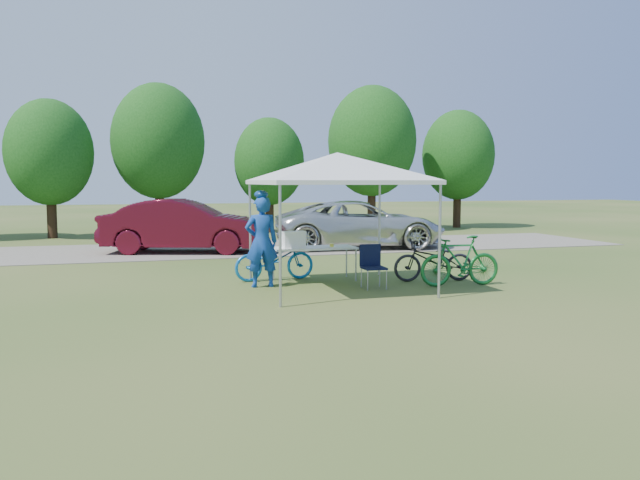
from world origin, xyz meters
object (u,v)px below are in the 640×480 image
object	(u,v)px
cooler	(294,239)
folding_chair	(372,262)
folding_table	(314,249)
minivan	(360,224)
bike_green	(460,261)
bike_dark	(434,260)
bike_blue	(274,259)
sedan	(184,226)
cyclist	(262,242)

from	to	relation	value
cooler	folding_chair	bearing A→B (deg)	-41.91
folding_table	minivan	xyz separation A→B (m)	(3.22, 6.02, 0.09)
bike_green	bike_dark	world-z (taller)	bike_green
bike_green	bike_blue	bearing A→B (deg)	-114.32
bike_dark	sedan	distance (m)	8.51
bike_blue	bike_green	world-z (taller)	bike_green
folding_table	bike_green	size ratio (longest dim) A/B	1.03
folding_table	cooler	size ratio (longest dim) A/B	3.70
minivan	cyclist	bearing A→B (deg)	153.17
cyclist	minivan	xyz separation A→B (m)	(4.47, 6.51, -0.15)
bike_green	bike_dark	xyz separation A→B (m)	(-0.24, 0.70, -0.06)
bike_green	sedan	xyz separation A→B (m)	(-5.05, 7.72, 0.30)
folding_table	bike_dark	bearing A→B (deg)	-18.42
folding_chair	bike_dark	size ratio (longest dim) A/B	0.50
folding_chair	bike_blue	distance (m)	2.27
folding_table	bike_green	xyz separation A→B (m)	(2.70, -1.52, -0.17)
folding_chair	cooler	bearing A→B (deg)	139.61
cooler	minivan	world-z (taller)	minivan
bike_blue	cooler	bearing A→B (deg)	-133.26
sedan	cooler	bearing A→B (deg)	-147.04
bike_blue	minivan	world-z (taller)	minivan
minivan	folding_chair	bearing A→B (deg)	169.76
bike_green	sedan	distance (m)	9.22
cooler	sedan	xyz separation A→B (m)	(-1.89, 6.20, -0.09)
folding_table	folding_chair	size ratio (longest dim) A/B	2.04
folding_table	folding_chair	bearing A→B (deg)	-53.78
cooler	bike_green	size ratio (longest dim) A/B	0.28
bike_blue	minivan	xyz separation A→B (m)	(4.05, 5.73, 0.31)
folding_chair	bike_green	bearing A→B (deg)	-8.32
minivan	bike_green	bearing A→B (deg)	-176.25
bike_green	minivan	bearing A→B (deg)	178.83
bike_green	bike_dark	distance (m)	0.75
folding_chair	cyclist	world-z (taller)	cyclist
folding_chair	bike_green	distance (m)	1.84
folding_chair	bike_blue	size ratio (longest dim) A/B	0.49
folding_chair	bike_dark	world-z (taller)	bike_dark
folding_table	bike_green	distance (m)	3.10
bike_green	bike_dark	size ratio (longest dim) A/B	0.99
cooler	cyclist	bearing A→B (deg)	-148.37
folding_table	cyclist	xyz separation A→B (m)	(-1.26, -0.49, 0.24)
cooler	bike_dark	xyz separation A→B (m)	(2.92, -0.82, -0.45)
cyclist	bike_blue	size ratio (longest dim) A/B	1.04
bike_green	folding_chair	bearing A→B (deg)	-97.08
bike_green	minivan	distance (m)	7.56
folding_table	bike_dark	world-z (taller)	bike_dark
bike_green	bike_dark	bearing A→B (deg)	-158.05
bike_green	cooler	bearing A→B (deg)	-112.92
folding_chair	minivan	distance (m)	7.59
bike_blue	minivan	bearing A→B (deg)	-40.71
folding_table	minivan	world-z (taller)	minivan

